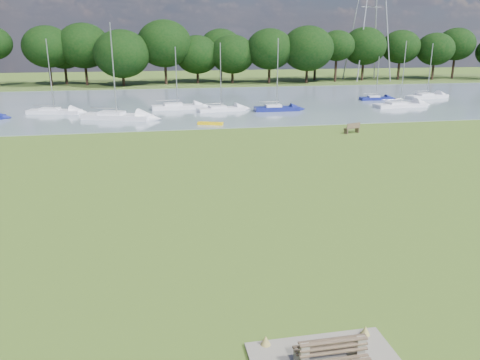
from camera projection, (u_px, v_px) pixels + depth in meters
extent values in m
plane|color=olive|center=(237.00, 203.00, 25.95)|extent=(220.00, 220.00, 0.00)
cube|color=slate|center=(183.00, 103.00, 65.40)|extent=(220.00, 40.00, 0.10)
cube|color=#4C6626|center=(172.00, 84.00, 93.59)|extent=(220.00, 20.00, 0.40)
cube|color=gray|center=(304.00, 353.00, 12.43)|extent=(0.23, 0.19, 0.58)
cube|color=gray|center=(359.00, 359.00, 12.84)|extent=(0.24, 1.12, 0.47)
cube|color=gray|center=(360.00, 346.00, 12.72)|extent=(0.23, 0.19, 0.58)
cube|color=brown|center=(334.00, 347.00, 12.45)|extent=(1.91, 0.14, 0.47)
cube|color=brown|center=(327.00, 347.00, 12.95)|extent=(1.91, 0.43, 0.04)
cube|color=brown|center=(332.00, 343.00, 12.61)|extent=(1.91, 0.14, 0.47)
cube|color=brown|center=(346.00, 131.00, 44.49)|extent=(0.25, 0.50, 0.51)
cube|color=brown|center=(357.00, 130.00, 45.18)|extent=(0.25, 0.50, 0.51)
cube|color=brown|center=(352.00, 128.00, 44.76)|extent=(1.72, 1.02, 0.05)
cube|color=brown|center=(354.00, 126.00, 44.50)|extent=(1.57, 0.60, 0.49)
cube|color=yellow|center=(210.00, 123.00, 48.98)|extent=(2.72, 1.57, 0.27)
cylinder|color=#9FA1A7|center=(365.00, 6.00, 92.00)|extent=(0.25, 0.25, 29.15)
cylinder|color=#9FA1A7|center=(388.00, 6.00, 92.88)|extent=(0.25, 0.25, 29.15)
cylinder|color=#9FA1A7|center=(355.00, 8.00, 96.58)|extent=(0.25, 0.25, 29.15)
cylinder|color=#9FA1A7|center=(377.00, 8.00, 97.46)|extent=(0.25, 0.25, 29.15)
cylinder|color=black|center=(4.00, 77.00, 83.83)|extent=(0.52, 0.52, 3.68)
ellipsoid|color=black|center=(0.00, 51.00, 82.52)|extent=(9.39, 9.39, 7.98)
cylinder|color=black|center=(45.00, 76.00, 85.05)|extent=(0.52, 0.52, 3.98)
ellipsoid|color=black|center=(42.00, 48.00, 83.63)|extent=(7.30, 7.30, 6.21)
cylinder|color=black|center=(85.00, 74.00, 86.27)|extent=(0.52, 0.52, 4.28)
ellipsoid|color=black|center=(82.00, 45.00, 84.74)|extent=(8.35, 8.35, 7.10)
cylinder|color=black|center=(124.00, 76.00, 87.66)|extent=(0.52, 0.52, 3.38)
ellipsoid|color=black|center=(122.00, 53.00, 86.45)|extent=(9.39, 9.39, 7.98)
cylinder|color=black|center=(162.00, 75.00, 88.87)|extent=(0.52, 0.52, 3.68)
ellipsoid|color=black|center=(161.00, 50.00, 87.56)|extent=(7.30, 7.30, 6.21)
cylinder|color=black|center=(198.00, 73.00, 90.09)|extent=(0.52, 0.52, 3.98)
ellipsoid|color=black|center=(198.00, 47.00, 88.67)|extent=(8.35, 8.35, 7.10)
cylinder|color=black|center=(234.00, 72.00, 91.31)|extent=(0.52, 0.52, 4.28)
ellipsoid|color=black|center=(234.00, 44.00, 89.78)|extent=(9.39, 9.39, 7.98)
cylinder|color=black|center=(269.00, 74.00, 92.70)|extent=(0.52, 0.52, 3.38)
ellipsoid|color=black|center=(269.00, 52.00, 91.49)|extent=(7.30, 7.30, 6.21)
cylinder|color=black|center=(303.00, 73.00, 93.92)|extent=(0.52, 0.52, 3.68)
ellipsoid|color=black|center=(303.00, 50.00, 92.60)|extent=(8.35, 8.35, 7.10)
cylinder|color=black|center=(336.00, 72.00, 95.13)|extent=(0.52, 0.52, 3.98)
ellipsoid|color=black|center=(337.00, 47.00, 93.71)|extent=(9.39, 9.39, 7.98)
cylinder|color=black|center=(368.00, 70.00, 96.35)|extent=(0.52, 0.52, 4.28)
ellipsoid|color=black|center=(370.00, 44.00, 94.82)|extent=(7.30, 7.30, 6.21)
cylinder|color=black|center=(399.00, 72.00, 97.74)|extent=(0.52, 0.52, 3.38)
ellipsoid|color=black|center=(401.00, 52.00, 96.54)|extent=(8.35, 8.35, 7.10)
cylinder|color=black|center=(429.00, 71.00, 98.96)|extent=(0.52, 0.52, 3.68)
ellipsoid|color=black|center=(432.00, 49.00, 97.65)|extent=(9.39, 9.39, 7.98)
cylinder|color=black|center=(459.00, 70.00, 100.17)|extent=(0.52, 0.52, 3.98)
ellipsoid|color=black|center=(462.00, 46.00, 98.75)|extent=(7.30, 7.30, 6.21)
cube|color=white|center=(117.00, 116.00, 52.36)|extent=(8.05, 4.88, 0.75)
cube|color=white|center=(111.00, 111.00, 52.34)|extent=(3.17, 2.59, 0.48)
cylinder|color=#A5A8AD|center=(113.00, 69.00, 50.89)|extent=(0.13, 0.13, 9.78)
cube|color=white|center=(400.00, 105.00, 61.41)|extent=(7.26, 2.70, 0.64)
cube|color=white|center=(397.00, 102.00, 61.14)|extent=(2.63, 1.81, 0.41)
cylinder|color=#A5A8AD|center=(403.00, 73.00, 60.22)|extent=(0.11, 0.11, 7.90)
cube|color=white|center=(221.00, 109.00, 58.09)|extent=(6.12, 2.72, 0.61)
cube|color=white|center=(217.00, 106.00, 57.82)|extent=(2.28, 1.66, 0.39)
cylinder|color=#A5A8AD|center=(221.00, 76.00, 56.93)|extent=(0.10, 0.10, 7.73)
cube|color=white|center=(54.00, 111.00, 56.16)|extent=(6.51, 3.21, 0.63)
cube|color=white|center=(50.00, 108.00, 56.07)|extent=(2.46, 1.87, 0.40)
cylinder|color=#A5A8AD|center=(50.00, 75.00, 54.93)|extent=(0.11, 0.11, 8.20)
cube|color=white|center=(177.00, 106.00, 59.66)|extent=(6.61, 2.27, 0.73)
cube|color=white|center=(173.00, 103.00, 59.41)|extent=(2.37, 1.58, 0.47)
cylinder|color=#A5A8AD|center=(176.00, 76.00, 58.57)|extent=(0.13, 0.13, 7.17)
cube|color=white|center=(427.00, 96.00, 70.24)|extent=(7.06, 3.36, 0.73)
cube|color=white|center=(425.00, 93.00, 69.90)|extent=(2.65, 1.99, 0.47)
cylinder|color=#A5A8AD|center=(430.00, 70.00, 69.11)|extent=(0.12, 0.12, 7.42)
cube|color=navy|center=(277.00, 108.00, 58.11)|extent=(5.55, 1.58, 0.74)
cube|color=white|center=(273.00, 104.00, 57.90)|extent=(1.95, 1.23, 0.47)
cylinder|color=#A5A8AD|center=(278.00, 73.00, 56.87)|extent=(0.13, 0.13, 8.17)
cube|color=navy|center=(376.00, 98.00, 68.39)|extent=(4.73, 1.43, 0.60)
cube|color=white|center=(374.00, 95.00, 68.23)|extent=(1.67, 1.07, 0.39)
cylinder|color=#A5A8AD|center=(378.00, 77.00, 67.52)|extent=(0.10, 0.10, 5.75)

